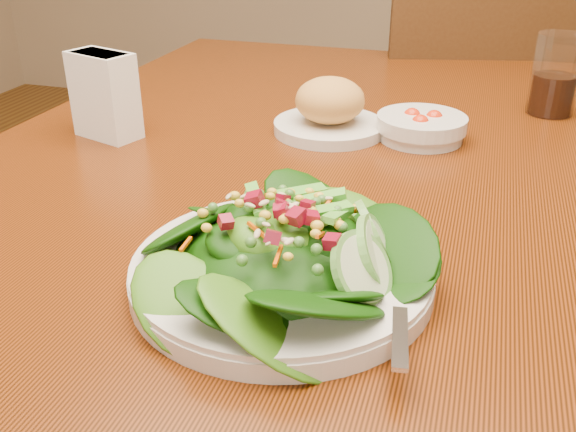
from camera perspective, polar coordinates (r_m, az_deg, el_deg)
name	(u,v)px	position (r m, az deg, el deg)	size (l,w,h in m)	color
dining_table	(290,224)	(0.92, 0.18, -0.75)	(0.90, 1.40, 0.75)	#6A2A0B
chair_far	(465,131)	(1.70, 15.45, 7.29)	(0.57, 0.57, 1.01)	#402711
salad_plate	(292,256)	(0.59, 0.33, -3.61)	(0.28, 0.28, 0.08)	silver
bread_plate	(330,110)	(0.97, 3.72, 9.34)	(0.17, 0.17, 0.08)	silver
tomato_bowl	(421,127)	(0.96, 11.76, 7.75)	(0.13, 0.13, 0.04)	silver
drinking_glass	(554,81)	(1.14, 22.60, 11.06)	(0.07, 0.07, 0.13)	silver
napkin_holder	(104,93)	(0.98, -16.02, 10.46)	(0.11, 0.08, 0.12)	white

